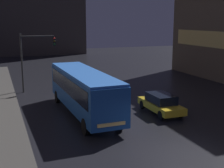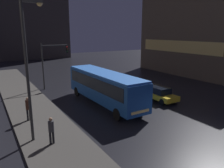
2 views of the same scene
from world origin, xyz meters
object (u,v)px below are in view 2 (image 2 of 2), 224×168
(pedestrian_near, at_px, (51,129))
(street_lamp_sidewalk, at_px, (29,51))
(pedestrian_mid, at_px, (28,107))
(traffic_light_main, at_px, (52,58))
(car_taxi, at_px, (158,93))
(bus_near, at_px, (104,85))

(pedestrian_near, distance_m, street_lamp_sidewalk, 4.74)
(pedestrian_mid, height_order, street_lamp_sidewalk, street_lamp_sidewalk)
(street_lamp_sidewalk, bearing_deg, pedestrian_near, -58.34)
(pedestrian_near, bearing_deg, traffic_light_main, 47.50)
(pedestrian_mid, relative_size, traffic_light_main, 0.33)
(pedestrian_mid, distance_m, traffic_light_main, 10.88)
(car_taxi, xyz_separation_m, traffic_light_main, (-7.68, 10.40, 3.05))
(car_taxi, distance_m, pedestrian_near, 12.49)
(bus_near, distance_m, pedestrian_near, 8.47)
(traffic_light_main, bearing_deg, bus_near, -75.22)
(pedestrian_near, height_order, street_lamp_sidewalk, street_lamp_sidewalk)
(pedestrian_near, height_order, traffic_light_main, traffic_light_main)
(traffic_light_main, xyz_separation_m, street_lamp_sidewalk, (-4.93, -12.96, 1.92))
(pedestrian_near, height_order, pedestrian_mid, pedestrian_mid)
(bus_near, distance_m, traffic_light_main, 9.24)
(bus_near, relative_size, car_taxi, 2.51)
(pedestrian_near, bearing_deg, bus_near, 13.25)
(bus_near, bearing_deg, traffic_light_main, -76.44)
(pedestrian_near, bearing_deg, street_lamp_sidewalk, 96.01)
(pedestrian_near, xyz_separation_m, street_lamp_sidewalk, (-0.67, 1.09, 4.56))
(bus_near, height_order, traffic_light_main, traffic_light_main)
(traffic_light_main, bearing_deg, street_lamp_sidewalk, -110.81)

